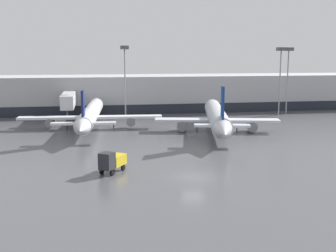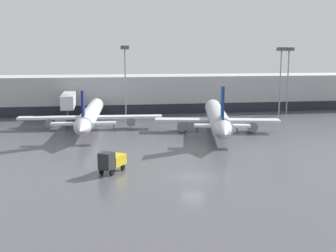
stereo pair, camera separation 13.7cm
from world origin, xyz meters
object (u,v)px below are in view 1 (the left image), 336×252
traffic_cone_3 (251,122)px  apron_light_mast_0 (125,60)px  parked_jet_0 (217,117)px  apron_light_mast_7 (288,61)px  service_truck_1 (112,161)px  parked_jet_2 (91,115)px  apron_light_mast_4 (281,61)px

traffic_cone_3 → apron_light_mast_0: 31.02m
parked_jet_0 → apron_light_mast_7: 32.75m
service_truck_1 → apron_light_mast_7: 64.13m
parked_jet_0 → apron_light_mast_7: (23.58, 20.38, 10.05)m
traffic_cone_3 → apron_light_mast_7: apron_light_mast_7 is taller
parked_jet_2 → service_truck_1: size_ratio=8.93×
parked_jet_2 → apron_light_mast_7: size_ratio=2.39×
traffic_cone_3 → apron_light_mast_4: apron_light_mast_4 is taller
parked_jet_0 → service_truck_1: size_ratio=8.66×
parked_jet_2 → apron_light_mast_0: (7.73, 13.43, 10.19)m
apron_light_mast_0 → apron_light_mast_7: 38.96m
parked_jet_0 → service_truck_1: bearing=153.3°
parked_jet_2 → service_truck_1: parked_jet_2 is taller
apron_light_mast_7 → parked_jet_0: bearing=-139.2°
parked_jet_0 → traffic_cone_3: (9.43, 6.86, -2.35)m
traffic_cone_3 → apron_light_mast_0: (-24.81, 13.72, 12.59)m
traffic_cone_3 → apron_light_mast_7: 23.17m
parked_jet_2 → apron_light_mast_0: 18.54m
apron_light_mast_4 → traffic_cone_3: bearing=-132.8°
apron_light_mast_0 → apron_light_mast_4: size_ratio=1.02×
service_truck_1 → apron_light_mast_7: (44.11, 45.15, 11.34)m
service_truck_1 → traffic_cone_3: 43.58m
parked_jet_0 → apron_light_mast_7: bearing=-36.2°
parked_jet_2 → traffic_cone_3: 32.63m
apron_light_mast_0 → apron_light_mast_4: bearing=-1.4°
parked_jet_2 → service_truck_1: (2.57, -31.92, -1.35)m
traffic_cone_3 → service_truck_1: bearing=-133.5°
service_truck_1 → traffic_cone_3: bearing=170.9°
service_truck_1 → apron_light_mast_7: apron_light_mast_7 is taller
parked_jet_2 → traffic_cone_3: size_ratio=48.23×
apron_light_mast_0 → apron_light_mast_4: (36.72, -0.88, -0.18)m
service_truck_1 → apron_light_mast_4: bearing=171.1°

